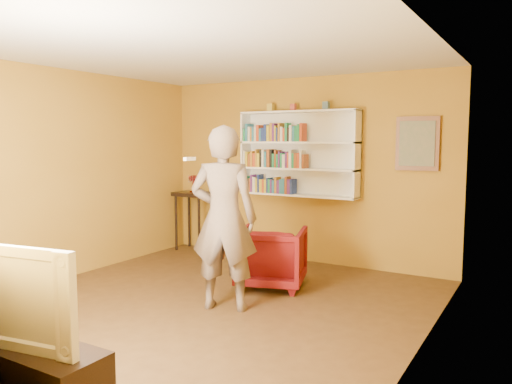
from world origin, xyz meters
TOP-DOWN VIEW (x-y plane):
  - room_shell at (0.00, 0.00)m, footprint 5.30×5.80m
  - bookshelf at (0.00, 2.41)m, footprint 1.80×0.29m
  - books_row_lower at (-0.45, 2.30)m, footprint 0.82×0.19m
  - books_row_middle at (-0.35, 2.30)m, footprint 1.01×0.19m
  - books_row_upper at (-0.37, 2.30)m, footprint 0.97×0.19m
  - ornament_left at (-0.46, 2.35)m, footprint 0.08×0.08m
  - ornament_centre at (-0.09, 2.35)m, footprint 0.07×0.07m
  - ornament_right at (0.42, 2.35)m, footprint 0.08×0.08m
  - framed_painting at (1.65, 2.46)m, footprint 0.55×0.05m
  - console_table at (-1.83, 2.25)m, footprint 0.58×0.45m
  - ruby_lustre at (-1.83, 2.25)m, footprint 0.17×0.17m
  - armchair at (0.26, 1.08)m, footprint 1.00×1.01m
  - person at (0.21, 0.12)m, footprint 0.83×0.68m
  - game_remote at (0.07, -0.26)m, footprint 0.04×0.15m
  - tv_cabinet at (0.19, -2.25)m, footprint 1.35×0.41m
  - television at (0.19, -2.25)m, footprint 1.17×0.34m

SIDE VIEW (x-z plane):
  - tv_cabinet at x=0.19m, z-range 0.00..0.48m
  - armchair at x=0.26m, z-range 0.00..0.74m
  - console_table at x=-1.83m, z-range 0.31..1.27m
  - television at x=0.19m, z-range 0.48..1.15m
  - person at x=0.21m, z-range 0.00..1.95m
  - room_shell at x=0.00m, z-range -0.42..2.46m
  - books_row_lower at x=-0.45m, z-range 0.99..1.26m
  - ruby_lustre at x=-1.83m, z-range 1.01..1.29m
  - books_row_middle at x=-0.35m, z-range 1.38..1.64m
  - bookshelf at x=0.00m, z-range 0.98..2.21m
  - game_remote at x=0.07m, z-range 1.59..1.63m
  - framed_painting at x=1.65m, z-range 1.40..2.10m
  - books_row_upper at x=-0.37m, z-range 1.76..2.03m
  - ornament_centre at x=-0.09m, z-range 2.21..2.31m
  - ornament_right at x=0.42m, z-range 2.21..2.33m
  - ornament_left at x=-0.46m, z-range 2.21..2.33m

